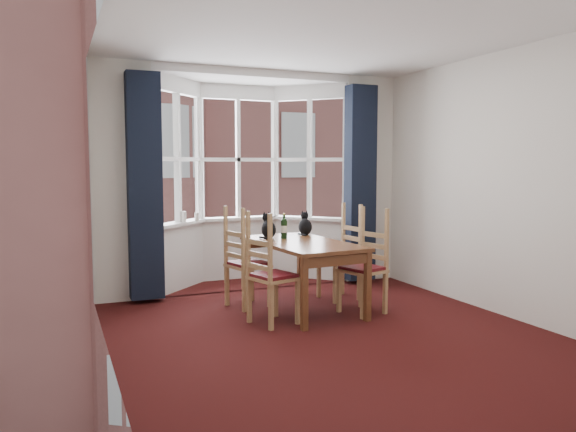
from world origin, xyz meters
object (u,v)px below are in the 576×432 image
chair_right_near (368,269)px  wine_bottle (284,227)px  candle_tall (184,217)px  candle_short (197,217)px  chair_left_far (241,266)px  cat_right (305,225)px  chair_left_near (266,279)px  chair_right_far (345,259)px  dining_table (302,249)px  cat_left (268,228)px

chair_right_near → wine_bottle: size_ratio=3.16×
candle_tall → candle_short: (0.17, 0.03, -0.01)m
chair_left_far → cat_right: size_ratio=3.08×
chair_left_far → candle_short: (-0.21, 1.23, 0.45)m
chair_left_near → candle_short: candle_short is taller
cat_right → candle_tall: cat_right is taller
cat_right → chair_left_near: bearing=-131.7°
chair_right_far → cat_right: 0.63m
chair_right_near → candle_short: size_ratio=8.18×
wine_bottle → cat_right: bearing=30.6°
chair_left_near → chair_left_far: (-0.02, 0.76, 0.00)m
candle_tall → wine_bottle: bearing=-53.1°
chair_left_near → candle_tall: candle_tall is taller
chair_left_near → wine_bottle: (0.50, 0.76, 0.41)m
chair_left_far → wine_bottle: 0.66m
chair_right_far → candle_short: bearing=139.8°
chair_left_near → candle_short: 2.05m
chair_left_far → chair_right_near: 1.41m
dining_table → chair_left_near: 0.76m
cat_right → candle_tall: size_ratio=2.17×
chair_right_far → candle_tall: (-1.68, 1.24, 0.47)m
cat_left → wine_bottle: bearing=-30.4°
wine_bottle → candle_tall: 1.50m
chair_left_near → chair_left_far: size_ratio=1.00×
dining_table → candle_tall: (-0.98, 1.52, 0.26)m
chair_right_near → candle_short: 2.45m
cat_right → wine_bottle: 0.42m
chair_right_far → dining_table: bearing=-158.3°
chair_right_near → chair_right_far: size_ratio=1.00×
chair_right_near → chair_left_near: bearing=-177.4°
dining_table → cat_left: cat_left is taller
chair_left_far → dining_table: bearing=-28.0°
chair_right_far → candle_tall: size_ratio=6.69×
chair_left_near → cat_right: (0.87, 0.97, 0.40)m
candle_short → chair_right_near: bearing=-53.5°
dining_table → cat_left: bearing=120.3°
cat_right → candle_tall: 1.60m
chair_left_far → candle_tall: candle_tall is taller
chair_right_near → dining_table: bearing=148.2°
chair_right_near → candle_short: (-1.43, 1.93, 0.45)m
chair_left_far → cat_right: bearing=13.7°
chair_left_far → cat_right: 0.99m
chair_left_far → chair_right_far: bearing=-1.9°
chair_left_near → candle_short: size_ratio=8.18×
chair_left_near → candle_tall: 2.05m
chair_left_far → wine_bottle: size_ratio=3.16×
candle_tall → dining_table: bearing=-57.1°
chair_right_near → cat_right: bearing=110.3°
dining_table → candle_short: (-0.81, 1.55, 0.25)m
chair_left_far → chair_right_far: size_ratio=1.00×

